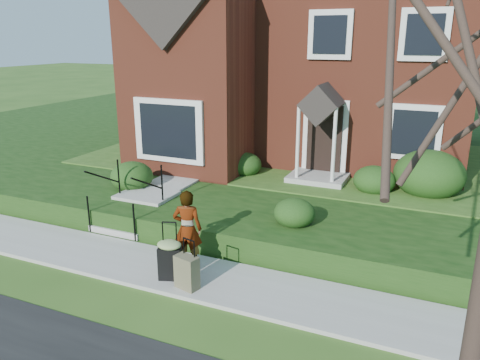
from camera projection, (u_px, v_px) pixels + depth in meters
The scene contains 10 objects.
ground at pixel (188, 276), 9.27m from camera, with size 120.00×120.00×0.00m, color #2D5119.
sidewalk at pixel (187, 275), 9.25m from camera, with size 60.00×1.60×0.08m, color #9E9B93.
terrace at pixel (430, 157), 17.18m from camera, with size 44.00×20.00×0.60m, color black.
walkway at pixel (197, 169), 14.42m from camera, with size 1.20×6.00×0.06m, color #9E9B93.
main_house at pixel (316, 15), 16.21m from camera, with size 10.40×10.20×9.40m.
front_steps at pixel (137, 207), 11.70m from camera, with size 1.40×2.02×1.50m.
foundation_shrubs at pixel (294, 164), 13.08m from camera, with size 9.86×4.84×1.27m.
woman at pixel (187, 229), 9.31m from camera, with size 0.59×0.39×1.61m, color #999999.
suitcase_black at pixel (170, 257), 8.90m from camera, with size 0.58×0.52×1.15m.
suitcase_olive at pixel (187, 272), 8.60m from camera, with size 0.49×0.35×0.96m.
Camera 1 is at (4.29, -7.18, 4.55)m, focal length 35.00 mm.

